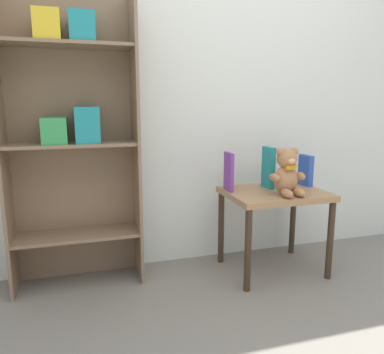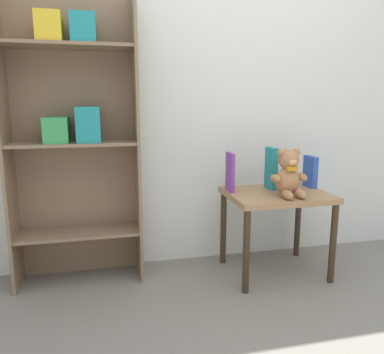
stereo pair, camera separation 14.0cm
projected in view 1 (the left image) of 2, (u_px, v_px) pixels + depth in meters
name	position (u px, v px, depth m)	size (l,w,h in m)	color
wall_back	(209.00, 77.00, 2.49)	(4.80, 0.06, 2.50)	silver
bookshelf_side	(72.00, 128.00, 2.16)	(0.75, 0.28, 1.70)	#7F664C
display_table	(274.00, 203.00, 2.39)	(0.62, 0.49, 0.53)	#9E754C
teddy_bear	(287.00, 173.00, 2.26)	(0.22, 0.20, 0.29)	#A8754C
book_standing_purple	(229.00, 172.00, 2.36)	(0.02, 0.13, 0.24)	purple
book_standing_teal	(268.00, 168.00, 2.44)	(0.04, 0.12, 0.27)	teal
book_standing_blue	(306.00, 170.00, 2.52)	(0.04, 0.13, 0.21)	#2D51B7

